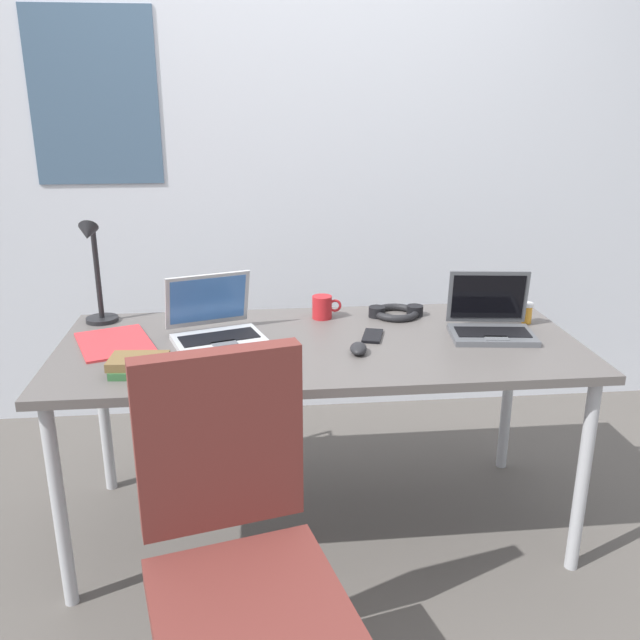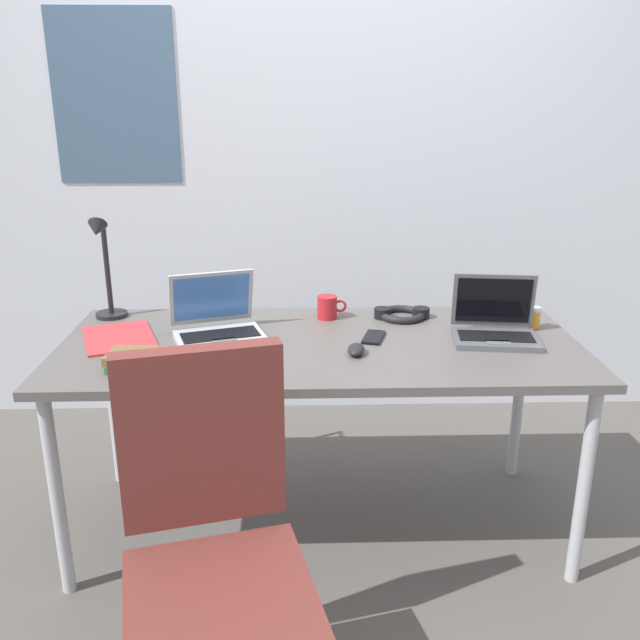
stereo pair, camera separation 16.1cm
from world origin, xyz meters
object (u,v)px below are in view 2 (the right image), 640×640
object	(u,v)px
laptop_mid_desk	(217,325)
headphones	(402,314)
pill_bottle	(535,317)
book_stack	(135,360)
desk_lamp	(104,269)
office_chair	(216,588)
computer_mouse	(356,349)
coffee_mug	(328,307)
paper_folder_front_left	(119,337)
cell_phone	(374,337)
laptop_back_left	(495,327)

from	to	relation	value
laptop_mid_desk	headphones	world-z (taller)	laptop_mid_desk
pill_bottle	book_stack	xyz separation A→B (m)	(-1.38, -0.35, -0.01)
desk_lamp	office_chair	world-z (taller)	desk_lamp
book_stack	office_chair	distance (m)	0.77
book_stack	computer_mouse	bearing A→B (deg)	7.94
pill_bottle	book_stack	size ratio (longest dim) A/B	0.43
pill_bottle	coffee_mug	bearing A→B (deg)	169.76
computer_mouse	book_stack	distance (m)	0.71
paper_folder_front_left	computer_mouse	bearing A→B (deg)	-12.17
computer_mouse	coffee_mug	world-z (taller)	coffee_mug
headphones	coffee_mug	bearing A→B (deg)	179.00
cell_phone	desk_lamp	bearing A→B (deg)	-177.86
cell_phone	coffee_mug	xyz separation A→B (m)	(-0.15, 0.24, 0.04)
headphones	paper_folder_front_left	bearing A→B (deg)	-168.82
book_stack	desk_lamp	bearing A→B (deg)	113.27
laptop_back_left	cell_phone	size ratio (longest dim) A/B	2.32
laptop_mid_desk	laptop_back_left	xyz separation A→B (m)	(0.98, -0.05, -0.00)
coffee_mug	laptop_back_left	bearing A→B (deg)	-23.40
paper_folder_front_left	office_chair	bearing A→B (deg)	-64.06
computer_mouse	headphones	distance (m)	0.43
laptop_mid_desk	headphones	size ratio (longest dim) A/B	1.73
coffee_mug	cell_phone	bearing A→B (deg)	-57.04
laptop_back_left	headphones	distance (m)	0.38
book_stack	office_chair	size ratio (longest dim) A/B	0.19
pill_bottle	paper_folder_front_left	distance (m)	1.51
pill_bottle	office_chair	distance (m)	1.49
laptop_mid_desk	coffee_mug	size ratio (longest dim) A/B	3.28
laptop_back_left	desk_lamp	bearing A→B (deg)	169.47
laptop_back_left	headphones	bearing A→B (deg)	140.00
office_chair	laptop_mid_desk	bearing A→B (deg)	95.16
desk_lamp	book_stack	size ratio (longest dim) A/B	2.18
headphones	office_chair	xyz separation A→B (m)	(-0.60, -1.08, -0.36)
desk_lamp	pill_bottle	size ratio (longest dim) A/B	5.07
headphones	office_chair	bearing A→B (deg)	-119.16
computer_mouse	desk_lamp	bearing A→B (deg)	165.54
headphones	pill_bottle	xyz separation A→B (m)	(0.47, -0.13, 0.03)
desk_lamp	cell_phone	size ratio (longest dim) A/B	2.94
book_stack	coffee_mug	xyz separation A→B (m)	(0.62, 0.48, 0.02)
desk_lamp	paper_folder_front_left	bearing A→B (deg)	-67.55
laptop_mid_desk	laptop_back_left	distance (m)	0.98
laptop_back_left	pill_bottle	distance (m)	0.21
laptop_back_left	book_stack	bearing A→B (deg)	-168.96
desk_lamp	book_stack	distance (m)	0.57
laptop_back_left	computer_mouse	bearing A→B (deg)	-164.70
laptop_back_left	office_chair	world-z (taller)	office_chair
laptop_mid_desk	headphones	distance (m)	0.71
computer_mouse	pill_bottle	world-z (taller)	pill_bottle
laptop_mid_desk	paper_folder_front_left	bearing A→B (deg)	-178.35
cell_phone	laptop_mid_desk	bearing A→B (deg)	-167.56
desk_lamp	headphones	bearing A→B (deg)	-0.92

